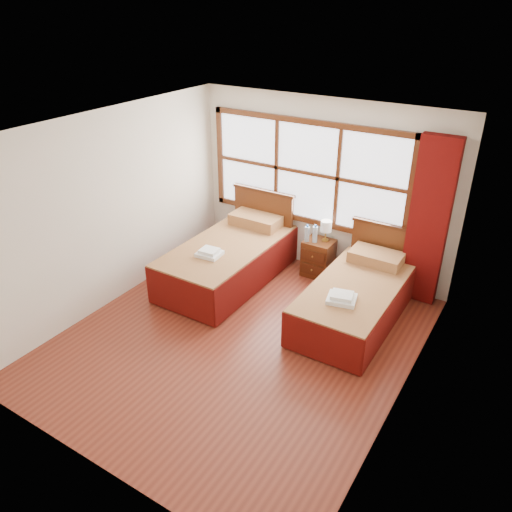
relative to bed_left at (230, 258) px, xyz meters
The scene contains 15 objects.
floor 1.56m from the bed_left, 51.75° to the right, with size 4.50×4.50×0.00m, color maroon.
ceiling 2.72m from the bed_left, 51.75° to the right, with size 4.50×4.50×0.00m, color white.
wall_back 1.71m from the bed_left, 48.21° to the left, with size 4.00×4.00×0.00m, color silver.
wall_left 1.86m from the bed_left, 131.49° to the right, with size 4.50×4.50×0.00m, color silver.
wall_right 3.32m from the bed_left, 22.11° to the right, with size 4.50×4.50×0.00m, color silver.
window 1.69m from the bed_left, 55.72° to the left, with size 3.16×0.06×1.56m.
curtain 2.83m from the bed_left, 19.78° to the left, with size 0.50×0.16×2.30m, color #600B09.
bed_left is the anchor object (origin of this frame).
bed_right 1.99m from the bed_left, ahead, with size 1.04×2.06×1.01m.
nightstand 1.33m from the bed_left, 36.93° to the left, with size 0.42×0.42×0.57m.
towels_left 0.57m from the bed_left, 90.92° to the right, with size 0.35×0.31×0.10m.
towels_right 2.05m from the bed_left, 14.14° to the right, with size 0.40×0.37×0.10m.
lamp 1.49m from the bed_left, 37.30° to the left, with size 0.16×0.16×0.32m.
bottle_near 1.19m from the bed_left, 37.79° to the left, with size 0.07×0.07×0.26m.
bottle_far 1.30m from the bed_left, 35.81° to the left, with size 0.07×0.07×0.28m.
Camera 1 is at (2.84, -4.15, 3.82)m, focal length 35.00 mm.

